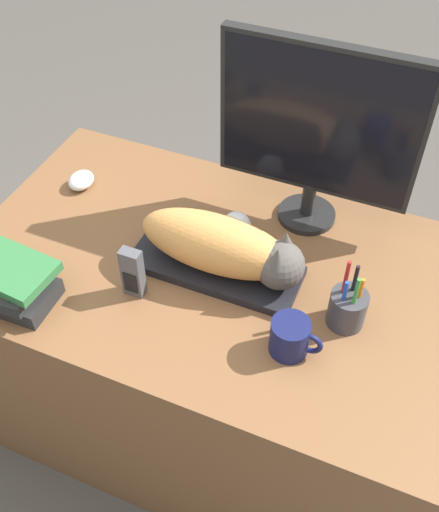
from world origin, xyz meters
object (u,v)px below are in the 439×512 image
object	(u,v)px
keyboard	(215,268)
phone	(133,273)
pen_cup	(347,308)
book_stack	(10,283)
baseball	(236,226)
monitor	(318,128)
coffee_mug	(291,337)
cat	(227,247)
computer_mouse	(81,180)

from	to	relation	value
keyboard	phone	world-z (taller)	phone
pen_cup	book_stack	world-z (taller)	pen_cup
baseball	monitor	bearing A→B (deg)	44.49
monitor	coffee_mug	world-z (taller)	monitor
coffee_mug	pen_cup	bearing A→B (deg)	53.05
cat	pen_cup	size ratio (longest dim) A/B	2.21
cat	coffee_mug	bearing A→B (deg)	-35.51
keyboard	phone	xyz separation A→B (m)	(-0.15, -0.14, 0.06)
cat	computer_mouse	world-z (taller)	cat
pen_cup	coffee_mug	bearing A→B (deg)	-126.95
monitor	computer_mouse	xyz separation A→B (m)	(-0.63, -0.12, -0.27)
coffee_mug	baseball	xyz separation A→B (m)	(-0.24, 0.29, -0.01)
monitor	phone	size ratio (longest dim) A/B	3.62
coffee_mug	phone	distance (m)	0.40
keyboard	book_stack	distance (m)	0.49
monitor	baseball	world-z (taller)	monitor
keyboard	pen_cup	world-z (taller)	pen_cup
coffee_mug	baseball	bearing A→B (deg)	130.15
computer_mouse	coffee_mug	distance (m)	0.79
keyboard	coffee_mug	size ratio (longest dim) A/B	3.57
keyboard	book_stack	world-z (taller)	book_stack
coffee_mug	baseball	distance (m)	0.37
cat	baseball	size ratio (longest dim) A/B	5.39
cat	phone	size ratio (longest dim) A/B	2.99
computer_mouse	pen_cup	xyz separation A→B (m)	(0.82, -0.18, 0.03)
cat	pen_cup	xyz separation A→B (m)	(0.31, -0.03, -0.05)
computer_mouse	phone	world-z (taller)	phone
keyboard	book_stack	bearing A→B (deg)	-147.09
coffee_mug	pen_cup	distance (m)	0.15
keyboard	phone	distance (m)	0.21
monitor	pen_cup	bearing A→B (deg)	-58.60
coffee_mug	monitor	bearing A→B (deg)	102.38
cat	monitor	xyz separation A→B (m)	(0.12, 0.28, 0.19)
computer_mouse	book_stack	xyz separation A→B (m)	(0.07, -0.42, 0.03)
pen_cup	book_stack	size ratio (longest dim) A/B	0.87
keyboard	baseball	bearing A→B (deg)	89.06
keyboard	monitor	distance (m)	0.42
keyboard	cat	xyz separation A→B (m)	(0.03, -0.00, 0.08)
cat	computer_mouse	size ratio (longest dim) A/B	4.94
monitor	baseball	xyz separation A→B (m)	(-0.15, -0.14, -0.25)
cat	phone	bearing A→B (deg)	-142.75
phone	keyboard	bearing A→B (deg)	42.38
monitor	coffee_mug	distance (m)	0.50
keyboard	computer_mouse	xyz separation A→B (m)	(-0.48, 0.15, 0.01)
keyboard	monitor	size ratio (longest dim) A/B	0.85
baseball	computer_mouse	bearing A→B (deg)	177.59
keyboard	cat	size ratio (longest dim) A/B	1.03
pen_cup	monitor	bearing A→B (deg)	121.40
baseball	phone	bearing A→B (deg)	-119.42
coffee_mug	pen_cup	size ratio (longest dim) A/B	0.63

